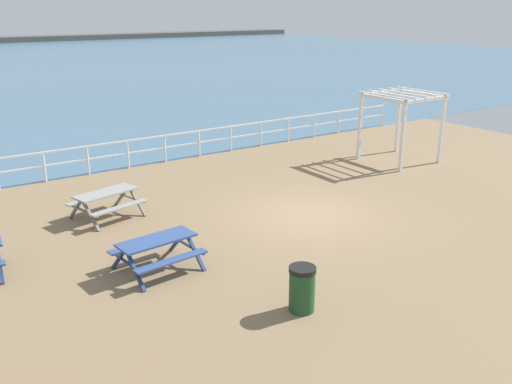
# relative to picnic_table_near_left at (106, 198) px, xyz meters

# --- Properties ---
(ground_plane) EXTENTS (30.00, 24.00, 0.20)m
(ground_plane) POSITION_rel_picnic_table_near_left_xyz_m (4.86, -3.18, -0.68)
(ground_plane) COLOR #846B4C
(seaward_railing) EXTENTS (23.07, 0.07, 1.08)m
(seaward_railing) POSITION_rel_picnic_table_near_left_xyz_m (4.86, 4.57, 0.15)
(seaward_railing) COLOR white
(seaward_railing) RESTS_ON ground
(picnic_table_near_left) EXTENTS (2.09, 1.87, 0.80)m
(picnic_table_near_left) POSITION_rel_picnic_table_near_left_xyz_m (0.00, 0.00, 0.00)
(picnic_table_near_left) COLOR gray
(picnic_table_near_left) RESTS_ON ground
(picnic_table_far_left) EXTENTS (1.92, 1.68, 0.80)m
(picnic_table_far_left) POSITION_rel_picnic_table_near_left_xyz_m (-0.29, -3.95, 0.00)
(picnic_table_far_left) COLOR #334C84
(picnic_table_far_left) RESTS_ON ground
(lattice_pergola) EXTENTS (2.47, 2.59, 2.70)m
(lattice_pergola) POSITION_rel_picnic_table_near_left_xyz_m (11.76, -0.54, 1.41)
(lattice_pergola) COLOR white
(lattice_pergola) RESTS_ON ground
(litter_bin) EXTENTS (0.55, 0.55, 0.95)m
(litter_bin) POSITION_rel_picnic_table_near_left_xyz_m (1.28, -7.27, -0.10)
(litter_bin) COLOR #1E4723
(litter_bin) RESTS_ON ground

